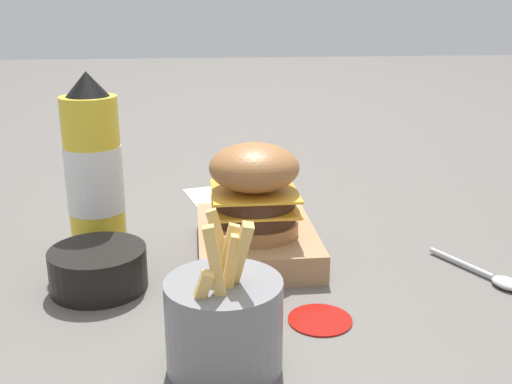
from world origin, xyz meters
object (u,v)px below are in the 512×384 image
object	(u,v)px
fries_basket	(224,322)
spoon	(494,277)
ketchup_bottle	(94,172)
serving_board	(256,240)
side_bowl	(98,267)
burger	(254,189)

from	to	relation	value
fries_basket	spoon	bearing A→B (deg)	-66.86
ketchup_bottle	fries_basket	distance (m)	0.34
serving_board	spoon	xyz separation A→B (m)	(-0.12, -0.28, -0.01)
fries_basket	side_bowl	xyz separation A→B (m)	(0.18, 0.14, -0.02)
ketchup_bottle	spoon	xyz separation A→B (m)	(-0.15, -0.50, -0.11)
burger	fries_basket	size ratio (longest dim) A/B	0.79
side_bowl	spoon	bearing A→B (deg)	-94.09
fries_basket	spoon	distance (m)	0.37
burger	ketchup_bottle	xyz separation A→B (m)	(0.06, 0.21, 0.01)
fries_basket	serving_board	bearing A→B (deg)	-12.28
fries_basket	spoon	xyz separation A→B (m)	(0.14, -0.34, -0.04)
side_bowl	fries_basket	bearing A→B (deg)	-141.86
serving_board	fries_basket	size ratio (longest dim) A/B	1.43
serving_board	ketchup_bottle	size ratio (longest dim) A/B	0.89
fries_basket	spoon	size ratio (longest dim) A/B	1.13
spoon	side_bowl	bearing A→B (deg)	-119.64
serving_board	burger	size ratio (longest dim) A/B	1.81
burger	spoon	world-z (taller)	burger
ketchup_bottle	side_bowl	bearing A→B (deg)	-172.36
serving_board	burger	distance (m)	0.08
serving_board	fries_basket	xyz separation A→B (m)	(-0.26, 0.06, 0.03)
spoon	ketchup_bottle	bearing A→B (deg)	-132.86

